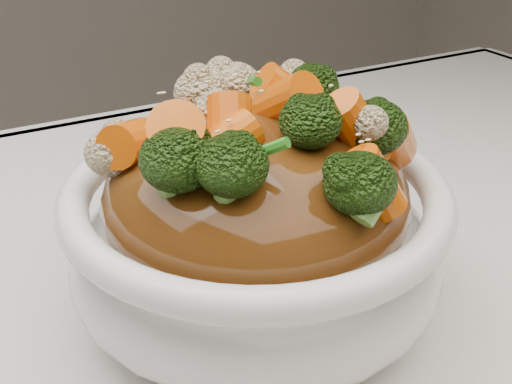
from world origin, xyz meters
TOP-DOWN VIEW (x-y plane):
  - tablecloth at (0.00, 0.00)m, footprint 1.20×0.80m
  - bowl at (0.02, 0.04)m, footprint 0.26×0.26m
  - sauce_base at (0.02, 0.04)m, footprint 0.21×0.21m
  - carrots at (0.02, 0.04)m, footprint 0.21×0.21m
  - broccoli at (0.02, 0.04)m, footprint 0.21×0.21m
  - cauliflower at (0.02, 0.04)m, footprint 0.21×0.21m
  - scallions at (0.02, 0.04)m, footprint 0.16×0.16m
  - sesame_seeds at (0.02, 0.04)m, footprint 0.19×0.19m

SIDE VIEW (x-z plane):
  - tablecloth at x=0.00m, z-range 0.71..0.75m
  - bowl at x=0.02m, z-range 0.75..0.84m
  - sauce_base at x=0.02m, z-range 0.78..0.87m
  - cauliflower at x=0.02m, z-range 0.87..0.90m
  - broccoli at x=0.02m, z-range 0.87..0.91m
  - carrots at x=0.02m, z-range 0.86..0.92m
  - scallions at x=0.02m, z-range 0.88..0.90m
  - sesame_seeds at x=0.02m, z-range 0.89..0.89m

